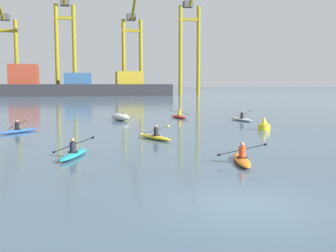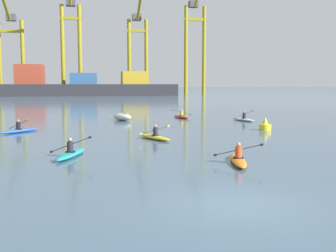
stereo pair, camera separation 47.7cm
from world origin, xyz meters
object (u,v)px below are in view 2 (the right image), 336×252
Objects in this scene: channel_buoy at (265,126)px; kayak_orange at (238,159)px; container_barge at (82,86)px; kayak_red at (181,116)px; capsized_dinghy at (122,117)px; gantry_crane_east at (195,36)px; kayak_white at (244,119)px; gantry_crane_west_mid at (71,35)px; gantry_crane_west at (10,43)px; kayak_yellow at (155,137)px; kayak_teal at (71,153)px; gantry_crane_east_mid at (138,42)px; kayak_blue at (20,130)px.

kayak_orange is (-6.62, -11.94, -0.19)m from channel_buoy.
kayak_red is at bearing -81.77° from container_barge.
channel_buoy reaches higher than capsized_dinghy.
gantry_crane_east is at bearing 14.07° from container_barge.
kayak_white is (16.78, -84.63, -2.53)m from container_barge.
kayak_white reaches higher than capsized_dinghy.
gantry_crane_west_mid reaches higher than kayak_white.
capsized_dinghy is 0.81× the size of kayak_white.
gantry_crane_east reaches higher than gantry_crane_west_mid.
kayak_yellow is at bearing -75.56° from gantry_crane_west.
kayak_teal reaches higher than kayak_orange.
capsized_dinghy is 0.82× the size of kayak_teal.
gantry_crane_west_mid is (-2.91, 5.84, 15.25)m from container_barge.
gantry_crane_east_mid is 11.85× the size of capsized_dinghy.
gantry_crane_west_mid is 21.23m from gantry_crane_east_mid.
kayak_blue is (-20.36, -101.05, -16.48)m from gantry_crane_east_mid.
channel_buoy is 0.29× the size of kayak_red.
gantry_crane_east reaches higher than kayak_white.
gantry_crane_east_mid reaches higher than kayak_orange.
kayak_red is (6.19, 1.58, -0.18)m from capsized_dinghy.
gantry_crane_west_mid reaches higher than kayak_orange.
channel_buoy is (15.55, -92.30, -2.34)m from container_barge.
kayak_orange is 8.80m from kayak_yellow.
kayak_white is at bearing -101.71° from gantry_crane_east.
kayak_red is at bearing 64.04° from kayak_teal.
kayak_white is at bearing -77.72° from gantry_crane_west_mid.
gantry_crane_east_mid is 0.85× the size of gantry_crane_east.
kayak_yellow is at bearing -86.14° from container_barge.
gantry_crane_west_mid reaches higher than kayak_teal.
kayak_blue is (0.27, -96.21, -17.78)m from gantry_crane_west_mid.
capsized_dinghy is at bearing 94.25° from kayak_yellow.
kayak_blue is at bearing -145.12° from kayak_red.
gantry_crane_west reaches higher than channel_buoy.
kayak_yellow reaches higher than capsized_dinghy.
channel_buoy is (36.84, -104.31, -15.46)m from gantry_crane_west.
kayak_white is (1.23, 7.67, -0.19)m from channel_buoy.
gantry_crane_west is 10.84× the size of capsized_dinghy.
capsized_dinghy is at bearing -108.67° from gantry_crane_east.
kayak_red is 16.22m from kayak_yellow.
kayak_teal is (22.79, -113.26, -15.64)m from gantry_crane_west.
container_barge reaches higher than kayak_yellow.
channel_buoy is 13.66m from kayak_orange.
gantry_crane_east_mid is at bearing 85.62° from kayak_orange.
kayak_orange is (11.84, -110.08, -17.78)m from gantry_crane_west_mid.
gantry_crane_west_mid is 12.94× the size of capsized_dinghy.
gantry_crane_west is at bearing 100.32° from kayak_blue.
gantry_crane_west_mid is at bearing 116.48° from container_barge.
kayak_blue is (-2.64, -90.37, -2.53)m from container_barge.
channel_buoy is 0.34× the size of kayak_blue.
kayak_orange and kayak_red have the same top height.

